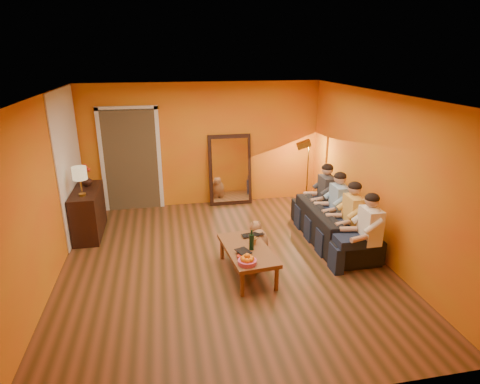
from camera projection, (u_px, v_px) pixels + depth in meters
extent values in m
cube|color=brown|center=(224.00, 263.00, 6.35)|extent=(5.00, 5.50, 0.00)
cube|color=white|center=(222.00, 96.00, 5.49)|extent=(5.00, 5.50, 0.00)
cube|color=orange|center=(203.00, 145.00, 8.47)|extent=(5.00, 0.00, 2.60)
cube|color=orange|center=(43.00, 197.00, 5.47)|extent=(0.00, 5.50, 2.60)
cube|color=orange|center=(378.00, 176.00, 6.38)|extent=(0.00, 5.50, 2.60)
cube|color=white|center=(69.00, 163.00, 7.09)|extent=(0.02, 1.90, 2.58)
cube|color=#3F2D19|center=(132.00, 159.00, 8.35)|extent=(1.06, 0.30, 2.10)
cube|color=white|center=(102.00, 162.00, 8.14)|extent=(0.08, 0.06, 2.20)
cube|color=white|center=(159.00, 159.00, 8.35)|extent=(0.08, 0.06, 2.20)
cube|color=white|center=(126.00, 108.00, 7.89)|extent=(1.22, 0.06, 0.08)
cube|color=black|center=(230.00, 170.00, 8.64)|extent=(0.92, 0.27, 1.51)
cube|color=white|center=(230.00, 170.00, 8.60)|extent=(0.78, 0.21, 1.35)
cube|color=black|center=(88.00, 212.00, 7.24)|extent=(0.44, 1.18, 0.85)
imported|color=black|center=(333.00, 224.00, 7.03)|extent=(2.13, 0.83, 0.62)
cylinder|color=black|center=(252.00, 240.00, 5.84)|extent=(0.07, 0.07, 0.31)
imported|color=#B27F3F|center=(254.00, 241.00, 6.04)|extent=(0.12, 0.12, 0.10)
imported|color=black|center=(254.00, 236.00, 6.28)|extent=(0.39, 0.28, 0.03)
imported|color=black|center=(238.00, 255.00, 5.71)|extent=(0.19, 0.24, 0.02)
imported|color=red|center=(239.00, 253.00, 5.71)|extent=(0.24, 0.27, 0.02)
imported|color=black|center=(238.00, 253.00, 5.68)|extent=(0.24, 0.27, 0.02)
imported|color=black|center=(87.00, 181.00, 7.30)|extent=(0.19, 0.19, 0.20)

